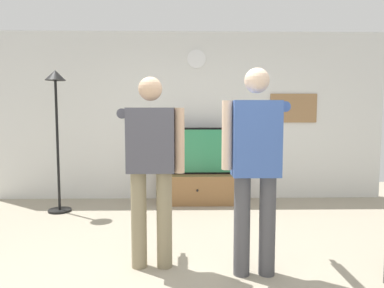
{
  "coord_description": "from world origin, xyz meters",
  "views": [
    {
      "loc": [
        -0.03,
        -2.74,
        1.39
      ],
      "look_at": [
        0.04,
        1.2,
        1.05
      ],
      "focal_mm": 32.46,
      "sensor_mm": 36.0,
      "label": 1
    }
  ],
  "objects_px": {
    "person_standing_nearer_couch": "(255,160)",
    "wall_clock": "(196,59)",
    "framed_picture": "(293,108)",
    "television": "(197,151)",
    "floor_lamp": "(56,111)",
    "person_standing_nearer_lamp": "(151,161)",
    "tv_stand": "(197,189)"
  },
  "relations": [
    {
      "from": "framed_picture",
      "to": "person_standing_nearer_couch",
      "type": "height_order",
      "value": "person_standing_nearer_couch"
    },
    {
      "from": "wall_clock",
      "to": "floor_lamp",
      "type": "height_order",
      "value": "wall_clock"
    },
    {
      "from": "tv_stand",
      "to": "wall_clock",
      "type": "relative_size",
      "value": 3.92
    },
    {
      "from": "framed_picture",
      "to": "person_standing_nearer_lamp",
      "type": "bearing_deg",
      "value": -128.98
    },
    {
      "from": "wall_clock",
      "to": "floor_lamp",
      "type": "relative_size",
      "value": 0.15
    },
    {
      "from": "wall_clock",
      "to": "person_standing_nearer_couch",
      "type": "height_order",
      "value": "wall_clock"
    },
    {
      "from": "television",
      "to": "person_standing_nearer_lamp",
      "type": "relative_size",
      "value": 0.75
    },
    {
      "from": "television",
      "to": "wall_clock",
      "type": "bearing_deg",
      "value": 90.0
    },
    {
      "from": "wall_clock",
      "to": "framed_picture",
      "type": "bearing_deg",
      "value": 0.18
    },
    {
      "from": "television",
      "to": "person_standing_nearer_couch",
      "type": "distance_m",
      "value": 2.51
    },
    {
      "from": "floor_lamp",
      "to": "wall_clock",
      "type": "bearing_deg",
      "value": 20.27
    },
    {
      "from": "television",
      "to": "wall_clock",
      "type": "height_order",
      "value": "wall_clock"
    },
    {
      "from": "framed_picture",
      "to": "wall_clock",
      "type": "bearing_deg",
      "value": -179.82
    },
    {
      "from": "television",
      "to": "person_standing_nearer_lamp",
      "type": "distance_m",
      "value": 2.36
    },
    {
      "from": "person_standing_nearer_lamp",
      "to": "framed_picture",
      "type": "bearing_deg",
      "value": 51.02
    },
    {
      "from": "framed_picture",
      "to": "television",
      "type": "bearing_deg",
      "value": -171.05
    },
    {
      "from": "framed_picture",
      "to": "person_standing_nearer_couch",
      "type": "distance_m",
      "value": 3.0
    },
    {
      "from": "framed_picture",
      "to": "person_standing_nearer_couch",
      "type": "relative_size",
      "value": 0.43
    },
    {
      "from": "television",
      "to": "person_standing_nearer_couch",
      "type": "relative_size",
      "value": 0.72
    },
    {
      "from": "person_standing_nearer_couch",
      "to": "television",
      "type": "bearing_deg",
      "value": 99.58
    },
    {
      "from": "television",
      "to": "floor_lamp",
      "type": "xyz_separation_m",
      "value": [
        -1.98,
        -0.49,
        0.61
      ]
    },
    {
      "from": "television",
      "to": "person_standing_nearer_lamp",
      "type": "height_order",
      "value": "person_standing_nearer_lamp"
    },
    {
      "from": "television",
      "to": "floor_lamp",
      "type": "height_order",
      "value": "floor_lamp"
    },
    {
      "from": "tv_stand",
      "to": "person_standing_nearer_lamp",
      "type": "distance_m",
      "value": 2.43
    },
    {
      "from": "wall_clock",
      "to": "tv_stand",
      "type": "bearing_deg",
      "value": -90.0
    },
    {
      "from": "person_standing_nearer_couch",
      "to": "wall_clock",
      "type": "bearing_deg",
      "value": 98.73
    },
    {
      "from": "person_standing_nearer_couch",
      "to": "framed_picture",
      "type": "bearing_deg",
      "value": 66.87
    },
    {
      "from": "tv_stand",
      "to": "person_standing_nearer_lamp",
      "type": "bearing_deg",
      "value": -102.14
    },
    {
      "from": "tv_stand",
      "to": "television",
      "type": "bearing_deg",
      "value": 90.0
    },
    {
      "from": "person_standing_nearer_lamp",
      "to": "tv_stand",
      "type": "bearing_deg",
      "value": 77.86
    },
    {
      "from": "tv_stand",
      "to": "framed_picture",
      "type": "height_order",
      "value": "framed_picture"
    },
    {
      "from": "tv_stand",
      "to": "floor_lamp",
      "type": "bearing_deg",
      "value": -167.43
    }
  ]
}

